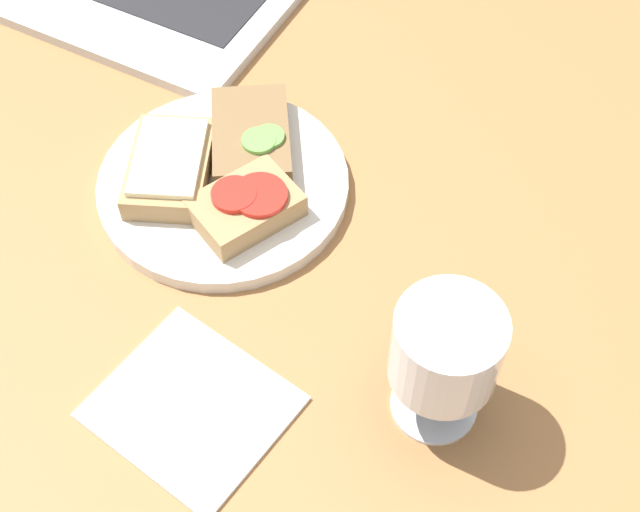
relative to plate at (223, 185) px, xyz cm
name	(u,v)px	position (x,y,z in cm)	size (l,w,h in cm)	color
wooden_table	(298,250)	(9.29, -1.98, -2.27)	(140.00, 140.00, 3.00)	#9E6B3D
plate	(223,185)	(0.00, 0.00, 0.00)	(24.15, 24.15, 1.54)	silver
sandwich_with_tomato	(246,205)	(4.30, -2.69, 2.27)	(10.02, 11.33, 3.17)	#A88456
sandwich_with_cucumber	(252,137)	(0.32, 5.03, 2.09)	(12.56, 13.88, 2.99)	brown
sandwich_with_cheese	(168,169)	(-4.51, -2.32, 2.25)	(11.35, 13.37, 3.11)	#A88456
wine_glass	(446,352)	(27.25, -11.58, 8.08)	(8.36, 8.36, 12.92)	white
napkin	(192,407)	(9.87, -21.08, -0.57)	(14.65, 12.96, 0.40)	white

